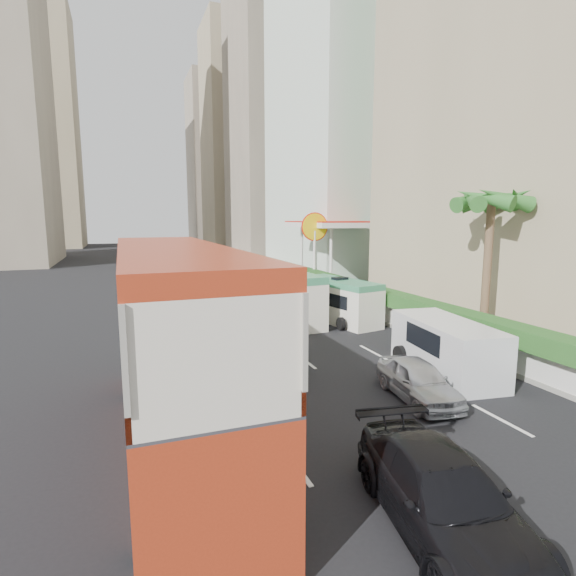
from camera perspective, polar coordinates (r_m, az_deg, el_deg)
name	(u,v)px	position (r m, az deg, el deg)	size (l,w,h in m)	color
ground_plane	(379,407)	(14.52, 11.50, -14.59)	(200.00, 200.00, 0.00)	black
double_decker_bus	(176,347)	(11.75, -14.00, -7.24)	(2.50, 11.00, 5.06)	#A83117
car_silver_lane_a	(272,362)	(18.40, -2.04, -9.32)	(1.45, 4.15, 1.37)	#B2B5B9
car_silver_lane_b	(417,399)	(15.38, 16.09, -13.40)	(1.50, 3.74, 1.27)	#B2B5B9
car_black	(440,530)	(9.89, 18.77, -27.08)	(2.00, 4.92, 1.43)	black
van_asset	(253,304)	(30.42, -4.48, -2.04)	(1.99, 4.31, 1.20)	silver
minibus_near	(284,297)	(25.04, -0.51, -1.09)	(2.12, 6.36, 2.82)	silver
minibus_far	(339,301)	(25.14, 6.55, -1.62)	(1.79, 5.36, 2.38)	silver
panel_van_near	(446,348)	(17.77, 19.43, -7.14)	(1.98, 4.95, 1.98)	silver
panel_van_far	(265,275)	(37.82, -2.94, 1.60)	(1.93, 4.83, 1.93)	silver
sidewalk	(316,282)	(40.09, 3.60, 0.74)	(6.00, 120.00, 0.18)	#99968C
kerb_wall	(346,298)	(29.02, 7.38, -1.25)	(0.30, 44.00, 1.00)	silver
hedge	(346,285)	(28.88, 7.42, 0.41)	(1.10, 44.00, 0.70)	#2D6626
palm_tree	(487,273)	(21.50, 23.93, 1.80)	(0.36, 0.36, 6.40)	brown
shell_station	(337,254)	(38.43, 6.22, 4.35)	(6.50, 8.00, 5.50)	silver
tower_mid	(284,93)	(76.16, -0.46, 23.50)	(16.00, 16.00, 50.00)	gray
tower_far_a	(240,138)	(97.70, -6.11, 18.39)	(14.00, 14.00, 44.00)	tan
tower_far_b	(218,161)	(118.62, -8.84, 15.66)	(14.00, 14.00, 40.00)	gray
tower_left_b	(32,127)	(103.77, -29.78, 17.30)	(16.00, 16.00, 46.00)	tan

